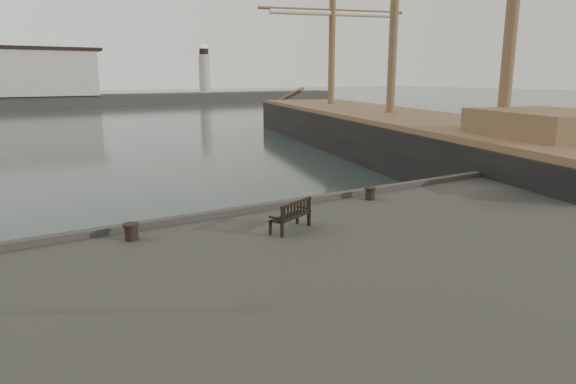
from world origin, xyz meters
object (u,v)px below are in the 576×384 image
bollard_left (131,232)px  tall_ship_main (389,141)px  bench (291,221)px  bollard_right (370,193)px

bollard_left → tall_ship_main: bearing=33.9°
bench → tall_ship_main: tall_ship_main is taller
tall_ship_main → bollard_right: bearing=-118.4°
bench → tall_ship_main: 25.96m
bollard_left → bollard_right: (7.90, 0.10, -0.01)m
bench → bollard_right: 4.36m
bollard_left → bollard_right: bollard_left is taller
bench → bollard_left: (-3.82, 1.42, -0.04)m
bench → bollard_right: bench is taller
bollard_left → bollard_right: 7.91m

